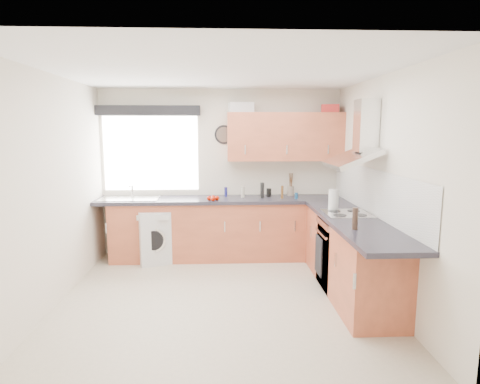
{
  "coord_description": "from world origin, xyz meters",
  "views": [
    {
      "loc": [
        0.02,
        -4.3,
        1.91
      ],
      "look_at": [
        0.25,
        0.85,
        1.1
      ],
      "focal_mm": 30.0,
      "sensor_mm": 36.0,
      "label": 1
    }
  ],
  "objects_px": {
    "upper_cabinets": "(285,137)",
    "washing_machine": "(156,236)",
    "oven": "(345,253)",
    "extractor_hood": "(359,141)"
  },
  "relations": [
    {
      "from": "extractor_hood",
      "to": "upper_cabinets",
      "type": "xyz_separation_m",
      "value": [
        -0.65,
        1.33,
        0.03
      ]
    },
    {
      "from": "extractor_hood",
      "to": "washing_machine",
      "type": "height_order",
      "value": "extractor_hood"
    },
    {
      "from": "oven",
      "to": "upper_cabinets",
      "type": "bearing_deg",
      "value": 112.54
    },
    {
      "from": "extractor_hood",
      "to": "upper_cabinets",
      "type": "distance_m",
      "value": 1.48
    },
    {
      "from": "extractor_hood",
      "to": "upper_cabinets",
      "type": "relative_size",
      "value": 0.46
    },
    {
      "from": "oven",
      "to": "washing_machine",
      "type": "distance_m",
      "value": 2.68
    },
    {
      "from": "oven",
      "to": "washing_machine",
      "type": "bearing_deg",
      "value": 155.76
    },
    {
      "from": "extractor_hood",
      "to": "washing_machine",
      "type": "relative_size",
      "value": 1.02
    },
    {
      "from": "extractor_hood",
      "to": "washing_machine",
      "type": "distance_m",
      "value": 3.1
    },
    {
      "from": "upper_cabinets",
      "to": "washing_machine",
      "type": "height_order",
      "value": "upper_cabinets"
    }
  ]
}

